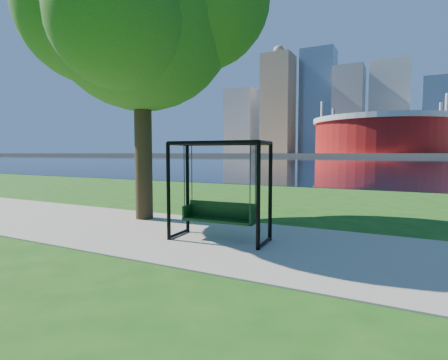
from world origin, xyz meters
The scene contains 8 objects.
ground centered at (0.00, 0.00, 0.00)m, with size 900.00×900.00×0.00m, color #1E5114.
path centered at (0.00, -0.50, 0.01)m, with size 120.00×4.00×0.03m, color #9E937F.
river centered at (0.00, 102.00, 0.01)m, with size 900.00×180.00×0.02m, color black.
far_bank centered at (0.00, 306.00, 1.00)m, with size 900.00×228.00×2.00m, color #937F60.
stadium centered at (-10.00, 235.00, 14.23)m, with size 83.00×83.00×32.00m.
skyline centered at (-4.27, 319.39, 35.89)m, with size 392.00×66.00×96.50m.
swing centered at (0.46, -0.57, 1.03)m, with size 2.13×1.03×2.12m.
park_tree centered at (-2.66, 0.67, 5.82)m, with size 6.75×6.09×8.38m.
Camera 1 is at (3.92, -7.04, 1.87)m, focal length 28.00 mm.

